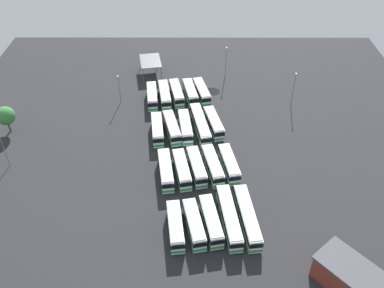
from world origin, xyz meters
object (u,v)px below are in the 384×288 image
(bus_row0_slot3, at_px, (190,93))
(lamp_post_mid_lot, at_px, (294,88))
(bus_row1_slot1, at_px, (172,128))
(bus_row3_slot1, at_px, (194,224))
(bus_row2_slot0, at_px, (166,170))
(bus_row3_slot4, at_px, (247,217))
(bus_row1_slot3, at_px, (200,124))
(bus_row1_slot4, at_px, (214,123))
(bus_row3_slot2, at_px, (211,221))
(tree_south_edge, at_px, (5,116))
(bus_row1_slot2, at_px, (185,127))
(bus_row3_slot3, at_px, (229,217))
(bus_row0_slot1, at_px, (165,95))
(bus_row0_slot2, at_px, (177,93))
(lamp_post_far_corner, at_px, (119,88))
(bus_row0_slot0, at_px, (152,96))
(bus_row0_slot4, at_px, (202,92))
(maintenance_shelter, at_px, (150,61))
(lamp_post_by_building, at_px, (4,149))
(bus_row3_slot0, at_px, (175,226))
(bus_row2_slot2, at_px, (197,167))
(lamp_post_near_entrance, at_px, (226,61))
(bus_row1_slot0, at_px, (157,129))
(bus_row2_slot3, at_px, (213,166))
(bus_row2_slot1, at_px, (182,170))
(depot_building, at_px, (351,278))

(bus_row0_slot3, distance_m, lamp_post_mid_lot, 27.15)
(bus_row1_slot1, distance_m, bus_row3_slot1, 30.03)
(bus_row2_slot0, height_order, bus_row3_slot4, same)
(bus_row1_slot3, relative_size, bus_row1_slot4, 1.31)
(bus_row3_slot2, relative_size, tree_south_edge, 1.62)
(bus_row1_slot2, bearing_deg, bus_row3_slot1, 3.94)
(bus_row1_slot1, distance_m, bus_row1_slot3, 6.96)
(bus_row3_slot3, bearing_deg, bus_row1_slot3, -170.29)
(bus_row0_slot1, bearing_deg, bus_row0_slot2, 106.17)
(bus_row3_slot2, height_order, lamp_post_far_corner, lamp_post_far_corner)
(bus_row1_slot4, relative_size, lamp_post_far_corner, 1.38)
(bus_row0_slot0, height_order, bus_row3_slot2, same)
(bus_row0_slot4, height_order, tree_south_edge, tree_south_edge)
(maintenance_shelter, distance_m, lamp_post_by_building, 49.74)
(bus_row0_slot0, bearing_deg, bus_row2_slot0, 10.01)
(bus_row1_slot2, height_order, bus_row3_slot0, same)
(bus_row0_slot2, xyz_separation_m, bus_row2_slot2, (29.27, 5.19, -0.00))
(lamp_post_near_entrance, bearing_deg, bus_row2_slot2, -11.81)
(bus_row1_slot3, bearing_deg, bus_row3_slot0, -8.99)
(bus_row1_slot4, height_order, bus_row3_slot2, same)
(lamp_post_far_corner, bearing_deg, maintenance_shelter, 156.33)
(bus_row0_slot0, xyz_separation_m, bus_row3_slot4, (41.69, 21.00, 0.00))
(bus_row0_slot4, xyz_separation_m, bus_row1_slot0, (16.79, -10.83, -0.00))
(maintenance_shelter, bearing_deg, bus_row3_slot2, 15.15)
(bus_row0_slot0, distance_m, bus_row0_slot3, 10.27)
(bus_row0_slot0, bearing_deg, bus_row3_slot0, 9.87)
(bus_row0_slot2, bearing_deg, bus_row0_slot3, 95.40)
(bus_row0_slot1, relative_size, lamp_post_mid_lot, 1.21)
(bus_row3_slot3, bearing_deg, bus_row2_slot3, -169.96)
(bus_row2_slot1, height_order, bus_row3_slot3, same)
(bus_row1_slot2, distance_m, lamp_post_by_building, 40.42)
(bus_row2_slot0, height_order, bus_row2_slot3, same)
(bus_row1_slot4, height_order, lamp_post_mid_lot, lamp_post_mid_lot)
(bus_row0_slot0, relative_size, bus_row3_slot2, 0.94)
(bus_row1_slot1, xyz_separation_m, bus_row1_slot2, (-0.31, 3.22, -0.00))
(bus_row1_slot2, distance_m, bus_row2_slot3, 15.04)
(bus_row0_slot0, height_order, bus_row0_slot3, same)
(bus_row3_slot3, bearing_deg, lamp_post_mid_lot, 154.64)
(tree_south_edge, bearing_deg, bus_row2_slot2, 71.83)
(bus_row0_slot4, height_order, bus_row3_slot2, same)
(lamp_post_far_corner, bearing_deg, bus_row1_slot3, 59.21)
(bus_row1_slot4, distance_m, bus_row3_slot3, 29.67)
(bus_row3_slot3, bearing_deg, bus_row1_slot4, -176.68)
(bus_row0_slot3, relative_size, bus_row2_slot0, 0.94)
(bus_row0_slot3, xyz_separation_m, maintenance_shelter, (-13.91, -11.72, 2.05))
(bus_row0_slot1, relative_size, bus_row2_slot1, 1.05)
(bus_row3_slot2, distance_m, lamp_post_mid_lot, 47.64)
(bus_row1_slot2, relative_size, lamp_post_near_entrance, 1.17)
(bus_row3_slot3, height_order, lamp_post_near_entrance, lamp_post_near_entrance)
(bus_row0_slot4, distance_m, depot_building, 61.73)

